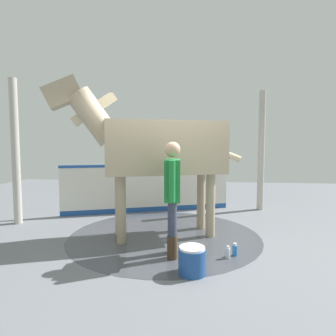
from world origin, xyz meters
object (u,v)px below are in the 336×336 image
object	(u,v)px
horse	(157,147)
wash_bucket	(192,260)
bottle_spray	(235,250)
handler	(172,191)
bottle_shampoo	(228,253)

from	to	relation	value
horse	wash_bucket	bearing A→B (deg)	95.26
horse	bottle_spray	xyz separation A→B (m)	(1.27, -0.79, -1.50)
handler	bottle_shampoo	size ratio (longest dim) A/B	9.26
horse	bottle_shampoo	world-z (taller)	horse
bottle_shampoo	horse	bearing A→B (deg)	142.56
handler	bottle_spray	bearing A→B (deg)	1.66
horse	handler	size ratio (longest dim) A/B	2.00
handler	bottle_shampoo	xyz separation A→B (m)	(0.80, -0.01, -0.88)
handler	wash_bucket	size ratio (longest dim) A/B	4.78
handler	wash_bucket	xyz separation A→B (m)	(0.30, -0.55, -0.79)
wash_bucket	bottle_shampoo	distance (m)	0.74
wash_bucket	bottle_shampoo	xyz separation A→B (m)	(0.50, 0.54, -0.09)
wash_bucket	bottle_spray	size ratio (longest dim) A/B	1.83
bottle_spray	bottle_shampoo	bearing A→B (deg)	-137.14
bottle_shampoo	bottle_spray	world-z (taller)	bottle_spray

